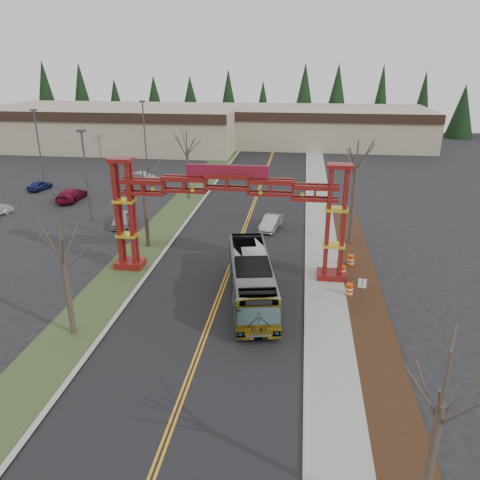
% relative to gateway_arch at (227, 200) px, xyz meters
% --- Properties ---
extents(ground, '(200.00, 200.00, 0.00)m').
position_rel_gateway_arch_xyz_m(ground, '(-0.00, -18.00, -5.98)').
color(ground, black).
rests_on(ground, ground).
extents(road, '(12.00, 110.00, 0.02)m').
position_rel_gateway_arch_xyz_m(road, '(-0.00, 7.00, -5.97)').
color(road, black).
rests_on(road, ground).
extents(lane_line_left, '(0.12, 100.00, 0.01)m').
position_rel_gateway_arch_xyz_m(lane_line_left, '(-0.12, 7.00, -5.96)').
color(lane_line_left, orange).
rests_on(lane_line_left, road).
extents(lane_line_right, '(0.12, 100.00, 0.01)m').
position_rel_gateway_arch_xyz_m(lane_line_right, '(0.12, 7.00, -5.96)').
color(lane_line_right, orange).
rests_on(lane_line_right, road).
extents(curb_right, '(0.30, 110.00, 0.15)m').
position_rel_gateway_arch_xyz_m(curb_right, '(6.15, 7.00, -5.91)').
color(curb_right, '#A4A59F').
rests_on(curb_right, ground).
extents(sidewalk_right, '(2.60, 110.00, 0.14)m').
position_rel_gateway_arch_xyz_m(sidewalk_right, '(7.60, 7.00, -5.91)').
color(sidewalk_right, gray).
rests_on(sidewalk_right, ground).
extents(landscape_strip, '(2.60, 50.00, 0.12)m').
position_rel_gateway_arch_xyz_m(landscape_strip, '(10.20, -8.00, -5.92)').
color(landscape_strip, black).
rests_on(landscape_strip, ground).
extents(grass_median, '(4.00, 110.00, 0.08)m').
position_rel_gateway_arch_xyz_m(grass_median, '(-8.00, 7.00, -5.94)').
color(grass_median, '#354723').
rests_on(grass_median, ground).
extents(curb_left, '(0.30, 110.00, 0.15)m').
position_rel_gateway_arch_xyz_m(curb_left, '(-6.15, 7.00, -5.91)').
color(curb_left, '#A4A59F').
rests_on(curb_left, ground).
extents(gateway_arch, '(18.20, 1.60, 8.90)m').
position_rel_gateway_arch_xyz_m(gateway_arch, '(0.00, 0.00, 0.00)').
color(gateway_arch, '#610C0E').
rests_on(gateway_arch, ground).
extents(retail_building_west, '(46.00, 22.30, 7.50)m').
position_rel_gateway_arch_xyz_m(retail_building_west, '(-30.00, 53.96, -2.22)').
color(retail_building_west, tan).
rests_on(retail_building_west, ground).
extents(retail_building_east, '(38.00, 20.30, 7.00)m').
position_rel_gateway_arch_xyz_m(retail_building_east, '(10.00, 61.95, -2.47)').
color(retail_building_east, tan).
rests_on(retail_building_east, ground).
extents(conifer_treeline, '(116.10, 5.60, 13.00)m').
position_rel_gateway_arch_xyz_m(conifer_treeline, '(0.25, 74.00, 0.50)').
color(conifer_treeline, black).
rests_on(conifer_treeline, ground).
extents(transit_bus, '(4.78, 11.74, 3.19)m').
position_rel_gateway_arch_xyz_m(transit_bus, '(2.27, -4.00, -4.39)').
color(transit_bus, '#B7B8BF').
rests_on(transit_bus, ground).
extents(silver_sedan, '(2.23, 4.33, 1.36)m').
position_rel_gateway_arch_xyz_m(silver_sedan, '(2.61, 10.69, -5.30)').
color(silver_sedan, '#A5A8AD').
rests_on(silver_sedan, ground).
extents(parked_car_near_a, '(2.38, 4.37, 1.41)m').
position_rel_gateway_arch_xyz_m(parked_car_near_a, '(-12.38, 9.68, -5.28)').
color(parked_car_near_a, '#9F9FA7').
rests_on(parked_car_near_a, ground).
extents(parked_car_mid_a, '(2.19, 5.22, 1.50)m').
position_rel_gateway_arch_xyz_m(parked_car_mid_a, '(-21.61, 17.52, -5.23)').
color(parked_car_mid_a, maroon).
rests_on(parked_car_mid_a, ground).
extents(parked_car_mid_b, '(2.01, 3.79, 1.23)m').
position_rel_gateway_arch_xyz_m(parked_car_mid_b, '(-27.93, 21.62, -5.37)').
color(parked_car_mid_b, navy).
rests_on(parked_car_mid_b, ground).
extents(parked_car_far_a, '(4.61, 2.40, 1.45)m').
position_rel_gateway_arch_xyz_m(parked_car_far_a, '(-16.03, 27.06, -5.26)').
color(parked_car_far_a, '#9A9BA1').
rests_on(parked_car_far_a, ground).
extents(bare_tree_median_near, '(3.44, 3.44, 7.54)m').
position_rel_gateway_arch_xyz_m(bare_tree_median_near, '(-8.00, -9.88, -0.74)').
color(bare_tree_median_near, '#382D26').
rests_on(bare_tree_median_near, ground).
extents(bare_tree_median_mid, '(3.40, 3.40, 7.92)m').
position_rel_gateway_arch_xyz_m(bare_tree_median_mid, '(-8.00, 4.58, -0.34)').
color(bare_tree_median_mid, '#382D26').
rests_on(bare_tree_median_mid, ground).
extents(bare_tree_median_far, '(3.25, 3.25, 8.09)m').
position_rel_gateway_arch_xyz_m(bare_tree_median_far, '(-8.00, 20.20, -0.08)').
color(bare_tree_median_far, '#382D26').
rests_on(bare_tree_median_far, ground).
extents(bare_tree_right_near, '(2.98, 2.98, 7.70)m').
position_rel_gateway_arch_xyz_m(bare_tree_right_near, '(10.00, -20.61, -0.29)').
color(bare_tree_right_near, '#382D26').
rests_on(bare_tree_right_near, ground).
extents(bare_tree_right_far, '(3.47, 3.47, 9.29)m').
position_rel_gateway_arch_xyz_m(bare_tree_right_far, '(10.00, 7.77, 0.96)').
color(bare_tree_right_far, '#382D26').
rests_on(bare_tree_right_far, ground).
extents(light_pole_near, '(0.81, 0.40, 9.34)m').
position_rel_gateway_arch_xyz_m(light_pole_near, '(-16.15, 10.85, -0.58)').
color(light_pole_near, '#3F3F44').
rests_on(light_pole_near, ground).
extents(light_pole_mid, '(0.84, 0.42, 9.65)m').
position_rel_gateway_arch_xyz_m(light_pole_mid, '(-29.91, 26.12, -0.40)').
color(light_pole_mid, '#3F3F44').
rests_on(light_pole_mid, ground).
extents(light_pole_far, '(0.86, 0.43, 9.91)m').
position_rel_gateway_arch_xyz_m(light_pole_far, '(-19.23, 38.34, -0.25)').
color(light_pole_far, '#3F3F44').
rests_on(light_pole_far, ground).
extents(street_sign, '(0.53, 0.11, 2.33)m').
position_rel_gateway_arch_xyz_m(street_sign, '(9.66, -4.63, -4.30)').
color(street_sign, '#3F3F44').
rests_on(street_sign, ground).
extents(barrel_south, '(0.53, 0.53, 0.99)m').
position_rel_gateway_arch_xyz_m(barrel_south, '(9.09, -2.73, -5.49)').
color(barrel_south, '#CA3D0B').
rests_on(barrel_south, ground).
extents(barrel_mid, '(0.54, 0.54, 1.00)m').
position_rel_gateway_arch_xyz_m(barrel_mid, '(8.80, 0.31, -5.48)').
color(barrel_mid, '#CA3D0B').
rests_on(barrel_mid, ground).
extents(barrel_north, '(0.54, 0.54, 0.99)m').
position_rel_gateway_arch_xyz_m(barrel_north, '(9.65, 2.56, -5.49)').
color(barrel_north, '#CA3D0B').
rests_on(barrel_north, ground).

